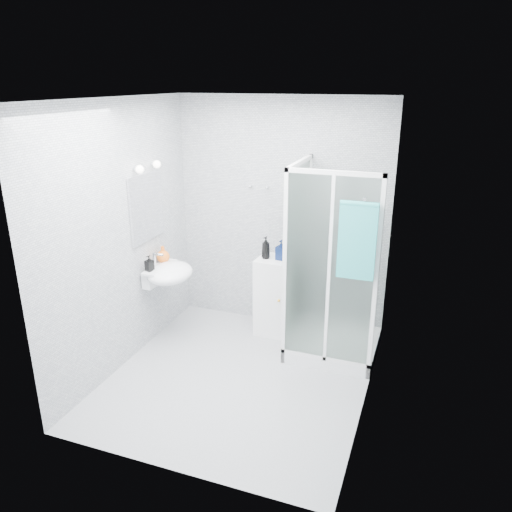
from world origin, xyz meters
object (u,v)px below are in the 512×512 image
at_px(storage_cabinet, 274,296).
at_px(shampoo_bottle_b, 281,250).
at_px(hand_towel, 357,239).
at_px(shampoo_bottle_a, 266,248).
at_px(shower_enclosure, 326,314).
at_px(wall_basin, 168,273).
at_px(soap_dispenser_orange, 163,254).
at_px(soap_dispenser_black, 149,263).

relative_size(storage_cabinet, shampoo_bottle_b, 4.05).
distance_m(hand_towel, shampoo_bottle_a, 1.30).
xyz_separation_m(shower_enclosure, hand_towel, (0.32, -0.40, 0.97)).
relative_size(wall_basin, soap_dispenser_orange, 3.10).
height_order(shower_enclosure, shampoo_bottle_b, shower_enclosure).
height_order(storage_cabinet, soap_dispenser_orange, soap_dispenser_orange).
distance_m(shower_enclosure, wall_basin, 1.72).
bearing_deg(soap_dispenser_black, storage_cabinet, 32.39).
distance_m(shampoo_bottle_a, shampoo_bottle_b, 0.17).
xyz_separation_m(storage_cabinet, shampoo_bottle_b, (0.07, 0.00, 0.56)).
xyz_separation_m(storage_cabinet, soap_dispenser_orange, (-1.13, -0.44, 0.51)).
relative_size(shampoo_bottle_b, soap_dispenser_orange, 1.22).
xyz_separation_m(wall_basin, hand_towel, (1.98, -0.09, 0.62)).
height_order(shower_enclosure, hand_towel, shower_enclosure).
bearing_deg(soap_dispenser_orange, shampoo_bottle_b, 20.03).
height_order(shower_enclosure, shampoo_bottle_a, shower_enclosure).
bearing_deg(shower_enclosure, soap_dispenser_black, -165.33).
height_order(shampoo_bottle_b, soap_dispenser_orange, shampoo_bottle_b).
height_order(wall_basin, soap_dispenser_orange, soap_dispenser_orange).
bearing_deg(soap_dispenser_black, shampoo_bottle_b, 30.90).
bearing_deg(soap_dispenser_black, soap_dispenser_orange, 90.00).
bearing_deg(soap_dispenser_orange, wall_basin, -46.88).
bearing_deg(soap_dispenser_orange, shampoo_bottle_a, 21.92).
height_order(shampoo_bottle_b, soap_dispenser_black, shampoo_bottle_b).
distance_m(wall_basin, soap_dispenser_orange, 0.24).
bearing_deg(hand_towel, shampoo_bottle_b, 143.83).
xyz_separation_m(shower_enclosure, storage_cabinet, (-0.65, 0.25, -0.00)).
relative_size(hand_towel, soap_dispenser_black, 4.32).
bearing_deg(soap_dispenser_orange, hand_towel, -5.91).
relative_size(storage_cabinet, soap_dispenser_black, 5.39).
distance_m(shampoo_bottle_a, soap_dispenser_orange, 1.12).
height_order(wall_basin, soap_dispenser_black, soap_dispenser_black).
distance_m(shower_enclosure, shampoo_bottle_b, 0.84).
height_order(wall_basin, hand_towel, hand_towel).
height_order(hand_towel, soap_dispenser_black, hand_towel).
height_order(shampoo_bottle_a, soap_dispenser_black, shampoo_bottle_a).
distance_m(shower_enclosure, soap_dispenser_black, 1.91).
bearing_deg(shampoo_bottle_b, soap_dispenser_black, -149.10).
relative_size(storage_cabinet, soap_dispenser_orange, 4.93).
xyz_separation_m(shower_enclosure, shampoo_bottle_b, (-0.57, 0.26, 0.55)).
bearing_deg(shower_enclosure, storage_cabinet, 158.81).
bearing_deg(soap_dispenser_black, wall_basin, 50.32).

